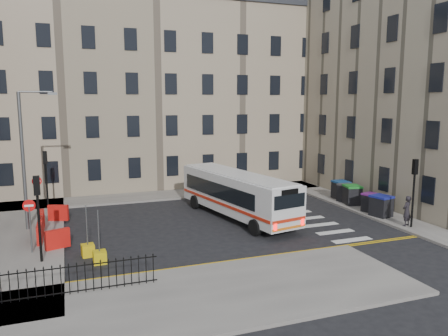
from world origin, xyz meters
TOP-DOWN VIEW (x-y plane):
  - ground at (0.00, 0.00)m, footprint 120.00×120.00m
  - pavement_north at (-6.00, 8.60)m, footprint 36.00×3.20m
  - pavement_east at (9.00, 4.00)m, footprint 2.40×26.00m
  - pavement_west at (-14.00, 1.00)m, footprint 6.00×22.00m
  - pavement_sw at (-7.00, -10.00)m, footprint 20.00×6.00m
  - terrace_north at (-7.00, 15.50)m, footprint 38.30×10.80m
  - corner_east at (19.00, 5.00)m, footprint 17.80×24.30m
  - traffic_light_east at (8.60, -5.50)m, footprint 0.28×0.22m
  - traffic_light_nw at (-12.00, 6.50)m, footprint 0.28×0.22m
  - traffic_light_sw at (-12.00, -4.00)m, footprint 0.28×0.22m
  - streetlamp at (-13.00, 2.00)m, footprint 0.50×0.22m
  - no_entry_north at (-12.50, 4.50)m, footprint 0.60×0.08m
  - no_entry_south at (-12.50, -2.50)m, footprint 0.60×0.08m
  - roadworks_barriers at (-11.84, 0.50)m, footprint 1.66×6.26m
  - iron_railings at (-11.25, -8.20)m, footprint 7.80×0.04m
  - bus at (-0.29, 0.53)m, footprint 4.48×10.97m
  - wheelie_bin_a at (8.55, -2.85)m, footprint 1.32×1.45m
  - wheelie_bin_b at (8.73, -1.71)m, footprint 1.27×1.37m
  - wheelie_bin_c at (8.81, 0.58)m, footprint 1.38×1.50m
  - wheelie_bin_d at (8.97, 1.39)m, footprint 1.34×1.45m
  - wheelie_bin_e at (9.18, 2.51)m, footprint 1.11×1.27m
  - pedestrian at (8.49, -5.18)m, footprint 0.78×0.64m
  - bollard_yellow at (-9.88, -3.59)m, footprint 0.66×0.66m
  - bollard_chevron at (-9.41, -4.79)m, footprint 0.62×0.62m

SIDE VIEW (x-z plane):
  - ground at x=0.00m, z-range 0.00..0.00m
  - pavement_north at x=-6.00m, z-range 0.00..0.15m
  - pavement_east at x=9.00m, z-range 0.00..0.15m
  - pavement_west at x=-14.00m, z-range 0.00..0.15m
  - pavement_sw at x=-7.00m, z-range 0.00..0.15m
  - bollard_yellow at x=-9.88m, z-range 0.00..0.60m
  - bollard_chevron at x=-9.41m, z-range 0.00..0.60m
  - roadworks_barriers at x=-11.84m, z-range 0.15..1.15m
  - iron_railings at x=-11.25m, z-range 0.15..1.35m
  - wheelie_bin_b at x=8.73m, z-range 0.16..1.42m
  - wheelie_bin_d at x=8.97m, z-range 0.16..1.51m
  - wheelie_bin_e at x=9.18m, z-range 0.16..1.52m
  - wheelie_bin_a at x=8.55m, z-range 0.16..1.53m
  - wheelie_bin_c at x=8.81m, z-range 0.16..1.56m
  - pedestrian at x=8.49m, z-range 0.15..1.99m
  - bus at x=-0.29m, z-range 0.23..3.14m
  - no_entry_north at x=-12.50m, z-range 0.58..3.58m
  - no_entry_south at x=-12.50m, z-range 0.58..3.58m
  - traffic_light_east at x=8.60m, z-range 0.82..4.92m
  - traffic_light_nw at x=-12.00m, z-range 0.82..4.92m
  - traffic_light_sw at x=-12.00m, z-range 0.82..4.92m
  - streetlamp at x=-13.00m, z-range 0.27..8.41m
  - terrace_north at x=-7.00m, z-range 0.02..17.22m
  - corner_east at x=19.00m, z-range 0.02..19.22m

